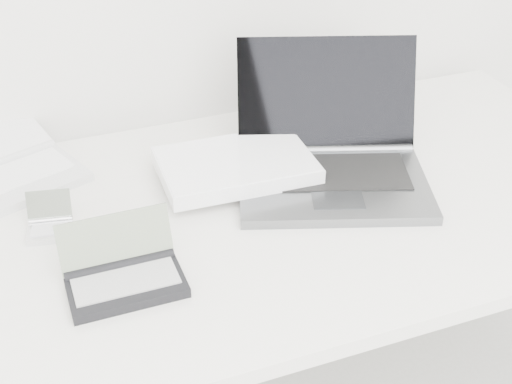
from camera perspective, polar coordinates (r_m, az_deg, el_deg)
name	(u,v)px	position (r m, az deg, el deg)	size (l,w,h in m)	color
desk	(263,223)	(1.43, 0.55, -2.52)	(1.60, 0.80, 0.73)	white
laptop_large	(293,161)	(1.47, 2.96, 2.49)	(0.59, 0.46, 0.25)	#5D5F62
netbook_open_white	(9,169)	(1.57, -19.13, 1.76)	(0.34, 0.39, 0.06)	silver
pda_silver	(50,224)	(1.38, -16.18, -2.51)	(0.10, 0.10, 0.06)	silver
palmtop_charcoal	(124,275)	(1.22, -10.54, -6.53)	(0.19, 0.14, 0.10)	black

